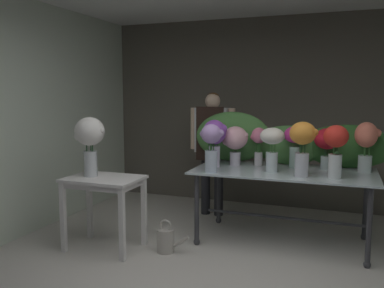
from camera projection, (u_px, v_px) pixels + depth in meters
The scene contains 19 objects.
ground_plane at pixel (251, 242), 4.53m from camera, with size 7.18×7.18×0.00m, color beige.
wall_back at pixel (278, 113), 5.88m from camera, with size 5.08×0.12×2.68m, color #5B564C.
wall_left at pixel (57, 115), 5.25m from camera, with size 0.12×3.38×2.68m, color silver.
display_table_glass at pixel (283, 180), 4.44m from camera, with size 1.90×1.01×0.81m.
side_table_white at pixel (104, 187), 4.27m from camera, with size 0.76×0.54×0.76m.
florist at pixel (212, 140), 5.42m from camera, with size 0.61×0.24×1.63m.
foliage_backdrop at pixel (282, 142), 4.78m from camera, with size 2.25×0.29×0.60m.
vase_coral_peonies at pixel (366, 142), 4.27m from camera, with size 0.26×0.23×0.53m.
vase_scarlet_ranunculus at pixel (336, 146), 3.98m from camera, with size 0.24×0.24×0.52m.
vase_blush_stock at pixel (235, 141), 4.69m from camera, with size 0.30×0.28×0.45m.
vase_rosy_dahlias at pixel (258, 142), 4.67m from camera, with size 0.18×0.17×0.44m.
vase_magenta_roses at pixel (295, 141), 4.53m from camera, with size 0.24×0.23×0.46m.
vase_sunset_tulips at pixel (302, 142), 4.05m from camera, with size 0.28×0.26×0.55m.
vase_lilac_anemones at pixel (211, 144), 4.27m from camera, with size 0.25×0.21×0.50m.
vase_ivory_carnations at pixel (272, 143), 4.30m from camera, with size 0.26×0.26×0.47m.
vase_crimson_freesia at pixel (327, 142), 4.45m from camera, with size 0.28×0.28×0.45m.
vase_violet_hydrangea at pixel (214, 138), 4.59m from camera, with size 0.30×0.26×0.53m.
vase_white_roses_tall at pixel (90, 138), 4.26m from camera, with size 0.34×0.31×0.62m.
watering_can at pixel (166, 240), 4.22m from camera, with size 0.35×0.18×0.34m.
Camera 1 is at (0.92, -2.68, 1.63)m, focal length 38.56 mm.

